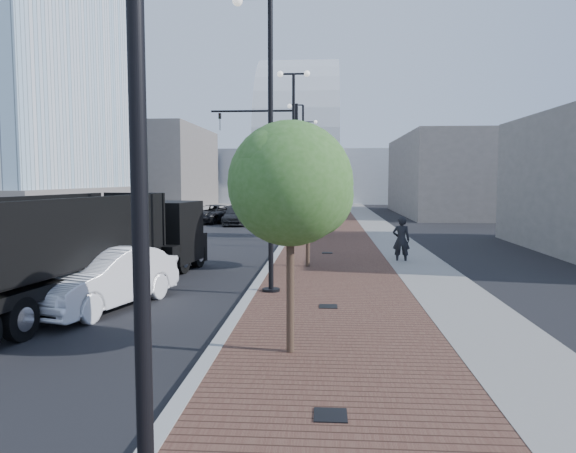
# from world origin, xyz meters

# --- Properties ---
(ground) EXTENTS (220.00, 220.00, 0.00)m
(ground) POSITION_xyz_m (0.00, 0.00, 0.00)
(ground) COLOR black
(sidewalk) EXTENTS (7.00, 140.00, 0.12)m
(sidewalk) POSITION_xyz_m (3.50, 40.00, 0.06)
(sidewalk) COLOR #4C2D23
(sidewalk) RESTS_ON ground
(concrete_strip) EXTENTS (2.40, 140.00, 0.13)m
(concrete_strip) POSITION_xyz_m (6.20, 40.00, 0.07)
(concrete_strip) COLOR slate
(concrete_strip) RESTS_ON ground
(curb) EXTENTS (0.30, 140.00, 0.14)m
(curb) POSITION_xyz_m (0.00, 40.00, 0.07)
(curb) COLOR gray
(curb) RESTS_ON ground
(west_sidewalk) EXTENTS (4.00, 140.00, 0.12)m
(west_sidewalk) POSITION_xyz_m (-13.00, 40.00, 0.06)
(west_sidewalk) COLOR slate
(west_sidewalk) RESTS_ON ground
(dump_truck) EXTENTS (4.22, 13.51, 3.18)m
(dump_truck) POSITION_xyz_m (-4.58, 11.04, 1.34)
(dump_truck) COLOR black
(dump_truck) RESTS_ON ground
(white_sedan) EXTENTS (3.16, 5.47, 1.70)m
(white_sedan) POSITION_xyz_m (-3.96, 7.86, 0.85)
(white_sedan) COLOR silver
(white_sedan) RESTS_ON ground
(dark_car_mid) EXTENTS (4.27, 5.99, 1.52)m
(dark_car_mid) POSITION_xyz_m (-7.11, 37.72, 0.76)
(dark_car_mid) COLOR black
(dark_car_mid) RESTS_ON ground
(dark_car_far) EXTENTS (2.60, 5.11, 1.42)m
(dark_car_far) POSITION_xyz_m (-4.88, 36.01, 0.71)
(dark_car_far) COLOR black
(dark_car_far) RESTS_ON ground
(pedestrian) EXTENTS (0.78, 0.54, 2.05)m
(pedestrian) POSITION_xyz_m (5.58, 16.75, 1.03)
(pedestrian) COLOR black
(pedestrian) RESTS_ON ground
(streetlight_0) EXTENTS (1.72, 0.56, 9.28)m
(streetlight_0) POSITION_xyz_m (0.60, -2.00, 4.82)
(streetlight_0) COLOR black
(streetlight_0) RESTS_ON ground
(streetlight_1) EXTENTS (1.44, 0.56, 9.21)m
(streetlight_1) POSITION_xyz_m (0.49, 10.00, 4.34)
(streetlight_1) COLOR black
(streetlight_1) RESTS_ON ground
(streetlight_2) EXTENTS (1.72, 0.56, 9.28)m
(streetlight_2) POSITION_xyz_m (0.60, 22.00, 4.82)
(streetlight_2) COLOR black
(streetlight_2) RESTS_ON ground
(streetlight_3) EXTENTS (1.44, 0.56, 9.21)m
(streetlight_3) POSITION_xyz_m (0.49, 34.00, 4.34)
(streetlight_3) COLOR black
(streetlight_3) RESTS_ON ground
(streetlight_4) EXTENTS (1.72, 0.56, 9.28)m
(streetlight_4) POSITION_xyz_m (0.60, 46.00, 4.82)
(streetlight_4) COLOR black
(streetlight_4) RESTS_ON ground
(traffic_mast) EXTENTS (5.09, 0.20, 8.00)m
(traffic_mast) POSITION_xyz_m (-0.30, 25.00, 4.98)
(traffic_mast) COLOR black
(traffic_mast) RESTS_ON ground
(tree_0) EXTENTS (2.54, 2.52, 4.83)m
(tree_0) POSITION_xyz_m (1.65, 4.02, 3.55)
(tree_0) COLOR #382619
(tree_0) RESTS_ON ground
(tree_1) EXTENTS (2.83, 2.83, 4.71)m
(tree_1) POSITION_xyz_m (1.65, 15.02, 3.29)
(tree_1) COLOR #382619
(tree_1) RESTS_ON ground
(tree_2) EXTENTS (2.64, 2.64, 4.73)m
(tree_2) POSITION_xyz_m (1.65, 27.02, 3.40)
(tree_2) COLOR #382619
(tree_2) RESTS_ON ground
(tree_3) EXTENTS (2.59, 2.57, 5.08)m
(tree_3) POSITION_xyz_m (1.65, 39.02, 3.78)
(tree_3) COLOR #382619
(tree_3) RESTS_ON ground
(convention_center) EXTENTS (50.00, 30.00, 50.00)m
(convention_center) POSITION_xyz_m (-2.00, 85.00, 6.00)
(convention_center) COLOR #A9AFB4
(convention_center) RESTS_ON ground
(commercial_block_nw) EXTENTS (14.00, 20.00, 10.00)m
(commercial_block_nw) POSITION_xyz_m (-20.00, 60.00, 5.00)
(commercial_block_nw) COLOR #625C58
(commercial_block_nw) RESTS_ON ground
(commercial_block_ne) EXTENTS (12.00, 22.00, 8.00)m
(commercial_block_ne) POSITION_xyz_m (16.00, 50.00, 4.00)
(commercial_block_ne) COLOR #605B57
(commercial_block_ne) RESTS_ON ground
(utility_cover_0) EXTENTS (0.50, 0.50, 0.02)m
(utility_cover_0) POSITION_xyz_m (2.40, 1.00, 0.13)
(utility_cover_0) COLOR black
(utility_cover_0) RESTS_ON sidewalk
(utility_cover_1) EXTENTS (0.50, 0.50, 0.02)m
(utility_cover_1) POSITION_xyz_m (2.40, 8.00, 0.13)
(utility_cover_1) COLOR black
(utility_cover_1) RESTS_ON sidewalk
(utility_cover_2) EXTENTS (0.50, 0.50, 0.02)m
(utility_cover_2) POSITION_xyz_m (2.40, 19.00, 0.13)
(utility_cover_2) COLOR black
(utility_cover_2) RESTS_ON sidewalk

